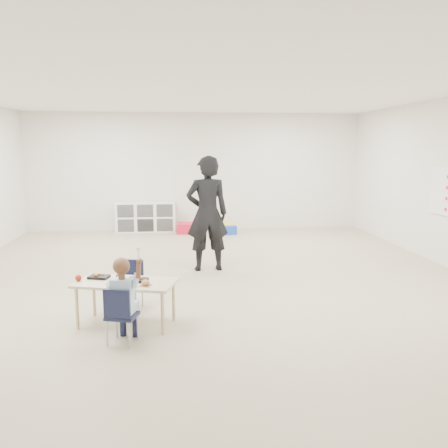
{
  "coord_description": "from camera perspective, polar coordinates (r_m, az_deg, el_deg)",
  "views": [
    {
      "loc": [
        -0.48,
        -6.97,
        1.96
      ],
      "look_at": [
        0.22,
        -0.07,
        0.85
      ],
      "focal_mm": 38.0,
      "sensor_mm": 36.0,
      "label": 1
    }
  ],
  "objects": [
    {
      "name": "apple_near",
      "position": [
        5.5,
        -12.51,
        -6.14
      ],
      "size": [
        0.07,
        0.07,
        0.07
      ],
      "primitive_type": "sphere",
      "color": "maroon",
      "rests_on": "table"
    },
    {
      "name": "lunch_tray_far",
      "position": [
        5.61,
        -14.81,
        -6.17
      ],
      "size": [
        0.26,
        0.21,
        0.03
      ],
      "primitive_type": "cube",
      "rotation": [
        0.0,
        0.0,
        -0.27
      ],
      "color": "black",
      "rests_on": "table"
    },
    {
      "name": "lunch_tray_near",
      "position": [
        5.39,
        -10.41,
        -6.63
      ],
      "size": [
        0.26,
        0.21,
        0.03
      ],
      "primitive_type": "cube",
      "rotation": [
        0.0,
        0.0,
        -0.27
      ],
      "color": "black",
      "rests_on": "table"
    },
    {
      "name": "milk_carton",
      "position": [
        5.26,
        -12.26,
        -6.68
      ],
      "size": [
        0.09,
        0.09,
        0.1
      ],
      "primitive_type": "cube",
      "rotation": [
        0.0,
        0.0,
        -0.27
      ],
      "color": "white",
      "rests_on": "table"
    },
    {
      "name": "table",
      "position": [
        5.48,
        -11.66,
        -9.26
      ],
      "size": [
        1.2,
        0.82,
        0.5
      ],
      "rotation": [
        0.0,
        0.0,
        -0.27
      ],
      "color": "beige",
      "rests_on": "ground"
    },
    {
      "name": "cubby_shelf",
      "position": [
        11.39,
        -9.39,
        0.84
      ],
      "size": [
        1.4,
        0.4,
        0.7
      ],
      "primitive_type": "cube",
      "color": "white",
      "rests_on": "ground"
    },
    {
      "name": "chair_far",
      "position": [
        5.95,
        -11.3,
        -7.29
      ],
      "size": [
        0.35,
        0.34,
        0.6
      ],
      "primitive_type": null,
      "rotation": [
        0.0,
        0.0,
        -0.27
      ],
      "color": "#101532",
      "rests_on": "ground"
    },
    {
      "name": "chair_near",
      "position": [
        4.98,
        -12.14,
        -10.62
      ],
      "size": [
        0.35,
        0.34,
        0.6
      ],
      "primitive_type": null,
      "rotation": [
        0.0,
        0.0,
        -0.27
      ],
      "color": "#101532",
      "rests_on": "ground"
    },
    {
      "name": "adult",
      "position": [
        7.6,
        -2.03,
        1.25
      ],
      "size": [
        0.71,
        0.49,
        1.85
      ],
      "primitive_type": "imported",
      "rotation": [
        0.0,
        0.0,
        3.22
      ],
      "color": "black",
      "rests_on": "ground"
    },
    {
      "name": "room",
      "position": [
        7.01,
        -1.88,
        4.5
      ],
      "size": [
        9.0,
        9.02,
        2.8
      ],
      "color": "#B5A98B",
      "rests_on": "ground"
    },
    {
      "name": "rules_poster",
      "position": [
        8.82,
        24.65,
        3.65
      ],
      "size": [
        0.02,
        0.6,
        0.8
      ],
      "primitive_type": "cube",
      "color": "white",
      "rests_on": "room"
    },
    {
      "name": "bread_roll",
      "position": [
        5.2,
        -9.42,
        -6.98
      ],
      "size": [
        0.09,
        0.09,
        0.07
      ],
      "primitive_type": "ellipsoid",
      "color": "#AF7848",
      "rests_on": "table"
    },
    {
      "name": "apple_far",
      "position": [
        5.54,
        -17.12,
        -6.24
      ],
      "size": [
        0.07,
        0.07,
        0.07
      ],
      "primitive_type": "sphere",
      "color": "maroon",
      "rests_on": "table"
    },
    {
      "name": "bin_red",
      "position": [
        11.11,
        -4.69,
        -0.49
      ],
      "size": [
        0.4,
        0.5,
        0.23
      ],
      "primitive_type": "cube",
      "rotation": [
        0.0,
        0.0,
        -0.06
      ],
      "color": "red",
      "rests_on": "ground"
    },
    {
      "name": "bin_yellow",
      "position": [
        11.17,
        0.2,
        -0.48
      ],
      "size": [
        0.36,
        0.44,
        0.21
      ],
      "primitive_type": "cube",
      "rotation": [
        0.0,
        0.0,
        -0.08
      ],
      "color": "yellow",
      "rests_on": "ground"
    },
    {
      "name": "bin_blue",
      "position": [
        10.98,
        0.42,
        -0.66
      ],
      "size": [
        0.41,
        0.47,
        0.2
      ],
      "primitive_type": "cube",
      "rotation": [
        0.0,
        0.0,
        0.26
      ],
      "color": "blue",
      "rests_on": "ground"
    },
    {
      "name": "child",
      "position": [
        4.92,
        -12.21,
        -8.73
      ],
      "size": [
        0.49,
        0.49,
        0.94
      ],
      "primitive_type": null,
      "rotation": [
        0.0,
        0.0,
        -0.27
      ],
      "color": "#B5D3F5",
      "rests_on": "chair_near"
    }
  ]
}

